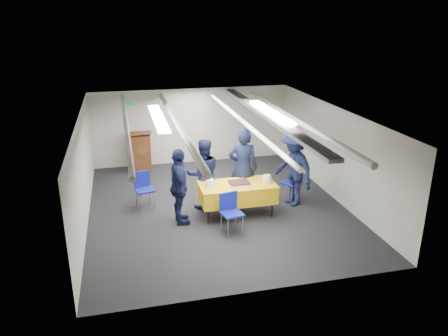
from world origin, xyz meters
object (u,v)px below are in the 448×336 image
(chair_near, at_px, (230,209))
(podium, at_px, (141,151))
(chair_left, at_px, (143,186))
(sailor_d, at_px, (294,168))
(chair_right, at_px, (293,179))
(sailor_b, at_px, (203,174))
(sheet_cake, at_px, (239,183))
(sailor_a, at_px, (243,168))
(serving_table, at_px, (237,192))
(sailor_c, at_px, (179,187))

(chair_near, bearing_deg, podium, 110.25)
(podium, height_order, chair_left, podium)
(chair_left, relative_size, sailor_d, 0.47)
(podium, distance_m, chair_right, 4.67)
(sailor_b, bearing_deg, chair_right, 178.06)
(sheet_cake, relative_size, sailor_d, 0.26)
(chair_right, distance_m, sailor_a, 1.40)
(sheet_cake, distance_m, chair_near, 0.82)
(sailor_a, distance_m, sailor_d, 1.23)
(serving_table, distance_m, podium, 4.10)
(sailor_a, bearing_deg, sailor_c, 36.04)
(podium, distance_m, sailor_b, 3.27)
(sailor_b, distance_m, sailor_d, 2.17)
(podium, relative_size, sailor_c, 0.73)
(podium, xyz_separation_m, sailor_d, (3.44, -3.32, 0.32))
(sheet_cake, relative_size, chair_right, 0.55)
(sheet_cake, distance_m, sailor_c, 1.36)
(sailor_a, distance_m, sailor_b, 0.95)
(serving_table, bearing_deg, chair_right, 19.79)
(sheet_cake, height_order, chair_left, chair_left)
(chair_near, xyz_separation_m, sailor_d, (1.83, 1.03, 0.40))
(chair_near, height_order, sailor_a, sailor_a)
(sailor_a, height_order, sailor_c, sailor_a)
(podium, bearing_deg, chair_left, -92.33)
(serving_table, relative_size, sheet_cake, 3.60)
(sailor_b, bearing_deg, podium, -68.02)
(chair_near, bearing_deg, serving_table, 64.71)
(chair_near, bearing_deg, sailor_b, 103.09)
(chair_right, distance_m, chair_left, 3.69)
(sailor_b, bearing_deg, sailor_d, 170.23)
(chair_near, height_order, chair_left, same)
(sailor_a, xyz_separation_m, sailor_d, (1.20, -0.23, -0.03))
(chair_left, relative_size, sailor_a, 0.45)
(chair_left, relative_size, sailor_b, 0.51)
(sailor_d, bearing_deg, sailor_b, -116.73)
(chair_near, height_order, sailor_b, sailor_b)
(serving_table, distance_m, chair_near, 0.83)
(sheet_cake, distance_m, chair_left, 2.36)
(sailor_b, bearing_deg, sailor_c, 45.16)
(chair_near, distance_m, chair_right, 2.36)
(chair_left, bearing_deg, sheet_cake, -27.34)
(sheet_cake, bearing_deg, sailor_b, 135.28)
(sailor_c, bearing_deg, chair_near, -124.08)
(sailor_c, bearing_deg, sailor_a, -70.04)
(sheet_cake, height_order, sailor_b, sailor_b)
(chair_near, bearing_deg, sheet_cake, 60.82)
(chair_left, bearing_deg, podium, 87.67)
(serving_table, relative_size, podium, 1.38)
(sheet_cake, bearing_deg, chair_right, 22.51)
(sailor_b, bearing_deg, sheet_cake, 133.98)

